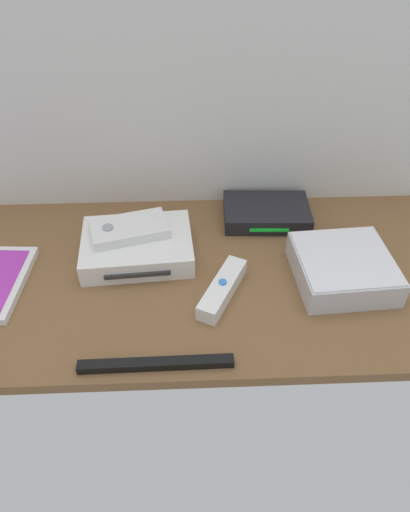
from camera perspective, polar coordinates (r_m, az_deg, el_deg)
ground_plane at (r=89.70cm, az=0.00°, el=-2.41°), size 100.00×48.00×2.00cm
back_wall at (r=94.26cm, az=-0.66°, el=23.28°), size 110.00×1.20×64.00cm
game_console at (r=92.22cm, az=-8.18°, el=1.17°), size 22.09×17.63×4.40cm
mini_computer at (r=89.60cm, az=16.35°, el=-1.37°), size 18.06×18.06×5.30cm
network_router at (r=101.87cm, az=7.43°, el=5.24°), size 18.49×12.94×3.40cm
remote_wand at (r=83.69cm, az=2.12°, el=-3.99°), size 9.89×14.83×3.40cm
remote_classic_pad at (r=91.54cm, az=-9.14°, el=3.28°), size 15.96×11.38×2.40cm
sensor_bar at (r=74.52cm, az=-5.94°, el=-12.85°), size 24.02×2.09×1.40cm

